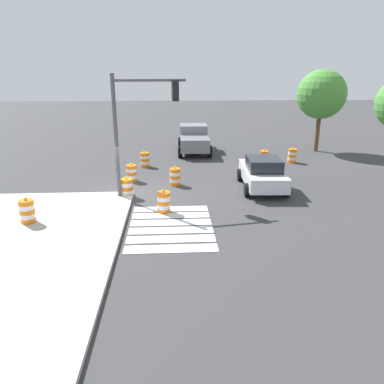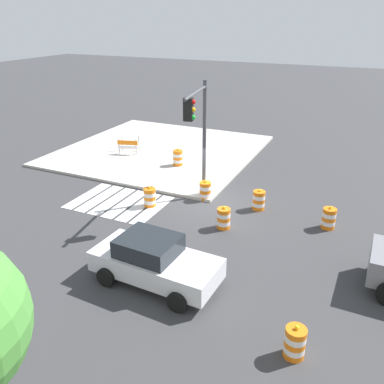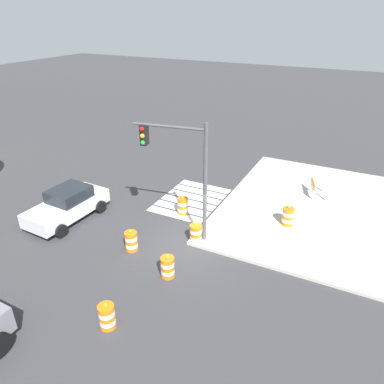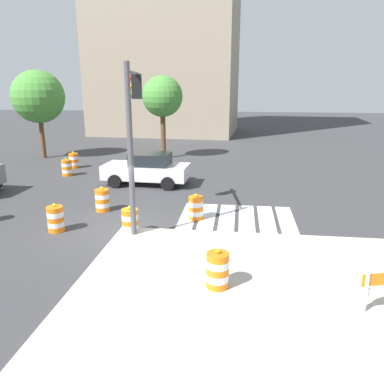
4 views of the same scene
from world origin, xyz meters
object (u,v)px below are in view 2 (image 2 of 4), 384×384
traffic_barrel_near_corner (259,200)px  traffic_barrel_lane_center (295,342)px  traffic_barrel_on_sidewalk (178,158)px  traffic_barrel_crosswalk_end (329,218)px  traffic_barrel_median_far (205,191)px  sports_car (154,261)px  traffic_light_pole (199,125)px  traffic_barrel_median_near (224,218)px  traffic_barrel_far_curb (150,197)px  construction_barricade (128,145)px

traffic_barrel_near_corner → traffic_barrel_lane_center: bearing=112.1°
traffic_barrel_on_sidewalk → traffic_barrel_crosswalk_end: bearing=156.6°
traffic_barrel_near_corner → traffic_barrel_median_far: 2.66m
traffic_barrel_lane_center → traffic_barrel_on_sidewalk: (9.16, -11.51, 0.15)m
traffic_barrel_crosswalk_end → traffic_barrel_median_far: size_ratio=1.00×
sports_car → traffic_light_pole: traffic_light_pole is taller
traffic_barrel_near_corner → traffic_light_pole: 4.45m
traffic_barrel_median_near → traffic_barrel_on_sidewalk: bearing=-48.9°
traffic_light_pole → traffic_barrel_median_far: bearing=-91.4°
traffic_barrel_on_sidewalk → traffic_light_pole: (-3.18, 4.25, 3.31)m
traffic_barrel_far_curb → construction_barricade: bearing=-49.8°
traffic_barrel_crosswalk_end → traffic_barrel_far_curb: (7.90, 1.32, 0.00)m
sports_car → traffic_barrel_lane_center: size_ratio=4.30×
sports_car → traffic_barrel_lane_center: bearing=165.1°
traffic_barrel_far_curb → traffic_barrel_crosswalk_end: bearing=-170.5°
traffic_barrel_crosswalk_end → traffic_barrel_far_curb: 8.00m
traffic_barrel_median_near → traffic_barrel_on_sidewalk: 7.64m
traffic_barrel_crosswalk_end → traffic_barrel_lane_center: same height
sports_car → traffic_barrel_crosswalk_end: bearing=-127.5°
traffic_barrel_crosswalk_end → traffic_barrel_median_near: bearing=24.7°
sports_car → traffic_barrel_crosswalk_end: sports_car is taller
traffic_barrel_median_far → traffic_light_pole: size_ratio=0.19×
traffic_barrel_near_corner → traffic_barrel_median_far: size_ratio=1.00×
traffic_light_pole → construction_barricade: bearing=-34.9°
sports_car → traffic_barrel_far_curb: (3.08, -4.96, -0.36)m
construction_barricade → traffic_barrel_median_near: bearing=144.1°
traffic_barrel_lane_center → traffic_barrel_far_curb: bearing=-38.1°
traffic_barrel_crosswalk_end → traffic_barrel_median_near: (4.01, 1.84, 0.00)m
sports_car → construction_barricade: bearing=-53.4°
traffic_barrel_far_curb → construction_barricade: (4.97, -5.88, 0.27)m
traffic_barrel_crosswalk_end → traffic_barrel_lane_center: 7.60m
traffic_barrel_crosswalk_end → traffic_barrel_far_curb: bearing=9.5°
traffic_barrel_median_near → traffic_barrel_near_corner: bearing=-109.7°
sports_car → construction_barricade: size_ratio=3.11×
traffic_barrel_lane_center → construction_barricade: bearing=-43.1°
traffic_barrel_near_corner → traffic_barrel_lane_center: same height
traffic_barrel_lane_center → traffic_barrel_near_corner: bearing=-67.9°
traffic_barrel_far_curb → traffic_barrel_on_sidewalk: size_ratio=1.00×
sports_car → traffic_light_pole: bearing=-80.2°
traffic_barrel_near_corner → traffic_barrel_on_sidewalk: (5.86, -3.41, 0.15)m
traffic_barrel_far_curb → traffic_light_pole: 4.13m
traffic_barrel_median_far → traffic_barrel_lane_center: same height
traffic_barrel_far_curb → traffic_barrel_near_corner: bearing=-158.9°
traffic_barrel_on_sidewalk → construction_barricade: (3.83, -0.65, 0.12)m
construction_barricade → traffic_light_pole: bearing=145.1°
traffic_barrel_far_curb → sports_car: bearing=121.8°
traffic_barrel_far_curb → traffic_barrel_on_sidewalk: (1.14, -5.23, 0.15)m
traffic_barrel_median_far → traffic_light_pole: 3.55m
construction_barricade → traffic_barrel_far_curb: bearing=130.2°
traffic_barrel_near_corner → traffic_barrel_median_far: bearing=1.0°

